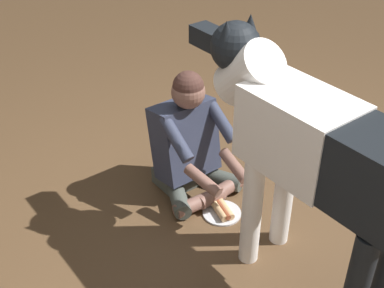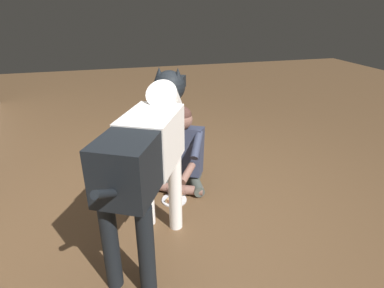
# 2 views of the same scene
# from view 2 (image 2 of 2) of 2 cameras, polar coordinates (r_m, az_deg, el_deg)

# --- Properties ---
(ground_plane) EXTENTS (14.34, 14.34, 0.00)m
(ground_plane) POSITION_cam_2_polar(r_m,az_deg,el_deg) (3.18, -1.67, -10.15)
(ground_plane) COLOR brown
(person_sitting_on_floor) EXTENTS (0.72, 0.63, 0.86)m
(person_sitting_on_floor) POSITION_cam_2_polar(r_m,az_deg,el_deg) (3.29, -1.76, -1.73)
(person_sitting_on_floor) COLOR #444A44
(person_sitting_on_floor) RESTS_ON ground
(large_dog) EXTENTS (1.49, 0.87, 1.32)m
(large_dog) POSITION_cam_2_polar(r_m,az_deg,el_deg) (2.28, -7.76, -0.68)
(large_dog) COLOR white
(large_dog) RESTS_ON ground
(hot_dog_on_plate) EXTENTS (0.25, 0.25, 0.06)m
(hot_dog_on_plate) POSITION_cam_2_polar(r_m,az_deg,el_deg) (3.17, -3.25, -9.77)
(hot_dog_on_plate) COLOR silver
(hot_dog_on_plate) RESTS_ON ground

